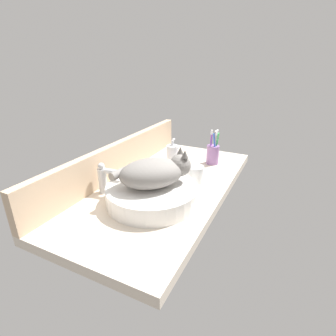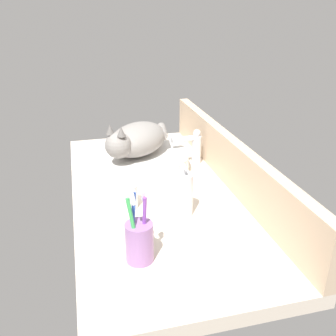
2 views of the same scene
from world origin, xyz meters
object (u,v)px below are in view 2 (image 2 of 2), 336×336
at_px(water_glass, 125,197).
at_px(soap_dispenser, 183,194).
at_px(faucet, 194,146).
at_px(cat, 136,140).
at_px(toothbrush_cup, 139,241).
at_px(sink_basin, 139,162).

bearing_deg(water_glass, soap_dispenser, 61.75).
bearing_deg(soap_dispenser, faucet, 157.59).
xyz_separation_m(cat, toothbrush_cup, (0.50, -0.08, -0.07)).
relative_size(toothbrush_cup, water_glass, 2.36).
distance_m(faucet, toothbrush_cup, 0.61).
distance_m(toothbrush_cup, water_glass, 0.26).
bearing_deg(faucet, cat, -82.03).
bearing_deg(sink_basin, soap_dispenser, 11.73).
distance_m(sink_basin, soap_dispenser, 0.34).
relative_size(cat, water_glass, 3.77).
xyz_separation_m(cat, faucet, (-0.03, 0.22, -0.05)).
height_order(cat, water_glass, cat).
height_order(cat, soap_dispenser, cat).
bearing_deg(sink_basin, water_glass, -19.51).
xyz_separation_m(soap_dispenser, toothbrush_cup, (0.18, -0.16, -0.01)).
relative_size(soap_dispenser, toothbrush_cup, 0.87).
relative_size(faucet, soap_dispenser, 0.83).
bearing_deg(cat, water_glass, -18.43).
distance_m(cat, water_glass, 0.27).
bearing_deg(water_glass, faucet, 131.63).
distance_m(sink_basin, cat, 0.09).
xyz_separation_m(faucet, toothbrush_cup, (0.53, -0.30, -0.02)).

